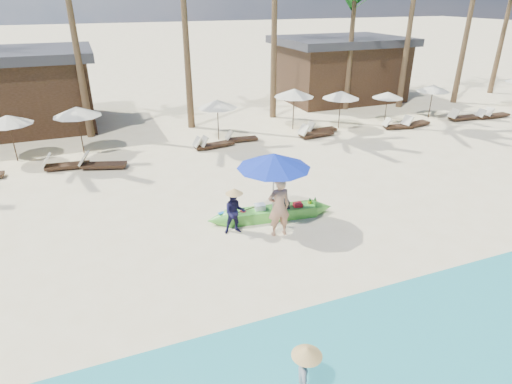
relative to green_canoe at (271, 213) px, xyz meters
name	(u,v)px	position (x,y,z in m)	size (l,w,h in m)	color
ground	(235,263)	(-2.02, -2.08, -0.21)	(240.00, 240.00, 0.00)	beige
green_canoe	(271,213)	(0.00, 0.00, 0.00)	(4.95, 1.03, 0.63)	green
tourist	(279,207)	(-0.21, -1.07, 0.77)	(0.72, 0.47, 1.97)	tan
vendor_green	(235,212)	(-1.46, -0.45, 0.51)	(0.70, 0.55, 1.44)	#141335
vendor_yellow	(306,375)	(-2.33, -6.94, 0.50)	(0.69, 0.40, 1.07)	gray
blue_umbrella	(274,161)	(-0.13, -0.43, 2.07)	(2.35, 2.35, 2.53)	#99999E
resort_parasol_4	(8,120)	(-8.70, 9.45, 1.74)	(2.10, 2.10, 2.16)	#382217
lounger_4_right	(64,165)	(-6.68, 7.53, 0.01)	(1.98, 0.78, 0.65)	#382217
resort_parasol_5	(77,111)	(-5.81, 9.47, 1.84)	(2.21, 2.21, 2.28)	#382217
lounger_5_left	(101,164)	(-5.16, 7.02, 0.01)	(2.07, 1.17, 0.67)	#382217
resort_parasol_6	(217,104)	(0.89, 9.08, 1.71)	(2.06, 2.06, 2.13)	#382217
lounger_6_left	(215,144)	(0.34, 7.91, -0.01)	(1.84, 0.84, 0.60)	#382217
lounger_6_right	(209,145)	(0.01, 7.90, -0.01)	(1.77, 0.67, 0.59)	#382217
resort_parasol_7	(294,93)	(5.42, 9.41, 1.86)	(2.23, 2.23, 2.30)	#382217
lounger_7_left	(240,138)	(1.82, 8.34, -0.02)	(1.72, 0.63, 0.57)	#382217
lounger_7_right	(314,133)	(5.81, 7.61, 0.02)	(2.05, 0.79, 0.68)	#382217
resort_parasol_8	(341,95)	(7.92, 8.59, 1.72)	(2.08, 2.08, 2.14)	#382217
lounger_8_left	(319,129)	(6.44, 8.18, -0.01)	(1.85, 0.65, 0.62)	#382217
resort_parasol_9	(388,95)	(11.12, 8.60, 1.45)	(1.79, 1.79, 1.85)	#382217
lounger_9_left	(396,126)	(10.93, 7.27, -0.01)	(1.81, 0.91, 0.59)	#382217
lounger_9_right	(414,123)	(12.19, 7.25, 0.01)	(1.99, 0.92, 0.65)	#382217
resort_parasol_10	(433,88)	(14.38, 8.52, 1.63)	(1.99, 1.99, 2.05)	#382217
lounger_10_left	(462,117)	(15.85, 7.31, 0.01)	(2.01, 0.69, 0.67)	#382217
lounger_10_right	(495,114)	(18.24, 7.02, 0.00)	(1.84, 0.60, 0.62)	#382217
lounger_11_left	(487,116)	(17.60, 7.06, -0.02)	(1.69, 0.59, 0.57)	#382217
pavilion_east	(339,68)	(11.98, 15.42, 1.98)	(8.80, 6.60, 4.30)	#382217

